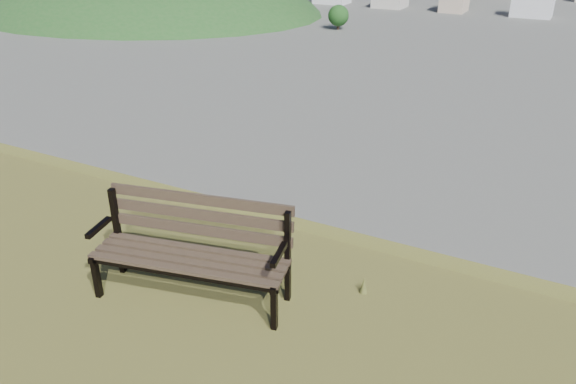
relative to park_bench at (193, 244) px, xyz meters
The scene contains 2 objects.
park_bench is the anchor object (origin of this frame).
green_wooded_hill 204.72m from the park_bench, 131.93° to the left, with size 147.60×118.08×73.80m.
Camera 1 is at (3.88, -1.20, 28.35)m, focal length 35.00 mm.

